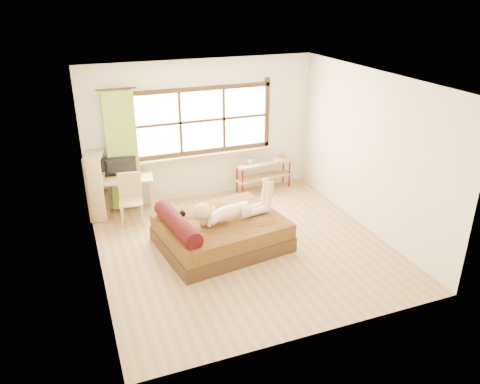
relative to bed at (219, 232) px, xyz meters
name	(u,v)px	position (x,y,z in m)	size (l,w,h in m)	color
floor	(245,247)	(0.38, -0.18, -0.26)	(4.50, 4.50, 0.00)	#9E754C
ceiling	(246,80)	(0.38, -0.18, 2.44)	(4.50, 4.50, 0.00)	white
wall_back	(202,131)	(0.38, 2.07, 1.09)	(4.50, 4.50, 0.00)	silver
wall_front	(320,238)	(0.38, -2.43, 1.09)	(4.50, 4.50, 0.00)	silver
wall_left	(91,191)	(-1.87, -0.18, 1.09)	(4.50, 4.50, 0.00)	silver
wall_right	(370,152)	(2.63, -0.18, 1.09)	(4.50, 4.50, 0.00)	silver
window	(203,123)	(0.38, 2.04, 1.25)	(2.80, 0.16, 1.46)	#FFEDBF
curtain	(123,152)	(-1.17, 1.95, 0.89)	(0.55, 0.10, 2.20)	olive
bed	(219,232)	(0.00, 0.00, 0.00)	(2.12, 1.80, 0.73)	#30200E
woman	(231,203)	(0.20, -0.04, 0.51)	(1.34, 0.38, 0.57)	beige
kitten	(175,218)	(-0.67, 0.11, 0.33)	(0.29, 0.11, 0.23)	black
desk	(121,183)	(-1.28, 1.77, 0.37)	(1.22, 0.70, 0.72)	#A27958
monitor	(119,168)	(-1.28, 1.82, 0.64)	(0.62, 0.08, 0.36)	black
chair	(131,196)	(-1.17, 1.41, 0.24)	(0.46, 0.46, 0.91)	#A27958
pipe_shelf	(264,169)	(1.63, 1.89, 0.19)	(1.25, 0.45, 0.69)	#A27958
cup	(250,161)	(1.31, 1.89, 0.40)	(0.14, 0.14, 0.11)	gray
book	(273,160)	(1.81, 1.89, 0.36)	(0.18, 0.25, 0.02)	gray
bookshelf	(97,186)	(-1.70, 1.80, 0.35)	(0.41, 0.58, 1.21)	#A27958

